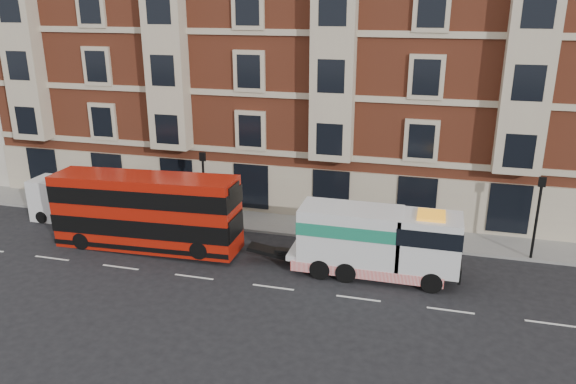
# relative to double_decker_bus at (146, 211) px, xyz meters

# --- Properties ---
(ground) EXTENTS (120.00, 120.00, 0.00)m
(ground) POSITION_rel_double_decker_bus_xyz_m (7.74, -2.46, -2.16)
(ground) COLOR black
(ground) RESTS_ON ground
(sidewalk) EXTENTS (90.00, 3.00, 0.15)m
(sidewalk) POSITION_rel_double_decker_bus_xyz_m (7.74, 5.04, -2.09)
(sidewalk) COLOR slate
(sidewalk) RESTS_ON ground
(victorian_terrace) EXTENTS (45.00, 12.00, 20.40)m
(victorian_terrace) POSITION_rel_double_decker_bus_xyz_m (8.24, 12.54, 7.90)
(victorian_terrace) COLOR brown
(victorian_terrace) RESTS_ON ground
(lamp_post_west) EXTENTS (0.35, 0.15, 4.35)m
(lamp_post_west) POSITION_rel_double_decker_bus_xyz_m (1.74, 3.74, 0.51)
(lamp_post_west) COLOR black
(lamp_post_west) RESTS_ON sidewalk
(lamp_post_east) EXTENTS (0.35, 0.15, 4.35)m
(lamp_post_east) POSITION_rel_double_decker_bus_xyz_m (19.74, 3.74, 0.51)
(lamp_post_east) COLOR black
(lamp_post_east) RESTS_ON sidewalk
(double_decker_bus) EXTENTS (10.09, 2.32, 4.08)m
(double_decker_bus) POSITION_rel_double_decker_bus_xyz_m (0.00, 0.00, 0.00)
(double_decker_bus) COLOR #A51609
(double_decker_bus) RESTS_ON ground
(tow_truck) EXTENTS (8.08, 2.39, 3.37)m
(tow_truck) POSITION_rel_double_decker_bus_xyz_m (12.05, 0.00, -0.38)
(tow_truck) COLOR silver
(tow_truck) RESTS_ON ground
(box_van) EXTENTS (4.85, 2.09, 2.52)m
(box_van) POSITION_rel_double_decker_bus_xyz_m (-6.39, 2.54, -0.92)
(box_van) COLOR silver
(box_van) RESTS_ON ground
(pedestrian) EXTENTS (0.76, 0.63, 1.80)m
(pedestrian) POSITION_rel_double_decker_bus_xyz_m (-1.81, 5.46, -1.11)
(pedestrian) COLOR #201C38
(pedestrian) RESTS_ON sidewalk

